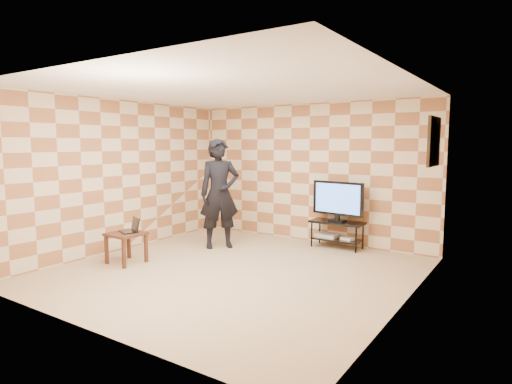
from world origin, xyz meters
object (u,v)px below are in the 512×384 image
(side_table, at_px, (126,238))
(person, at_px, (220,194))
(tv_stand, at_px, (337,228))
(tv, at_px, (338,199))

(side_table, distance_m, person, 1.87)
(tv_stand, relative_size, side_table, 1.84)
(tv_stand, bearing_deg, person, -147.65)
(tv, height_order, side_table, tv)
(tv_stand, distance_m, person, 2.26)
(tv_stand, relative_size, person, 0.49)
(side_table, relative_size, person, 0.27)
(tv, distance_m, side_table, 3.77)
(tv_stand, relative_size, tv, 0.97)
(tv_stand, bearing_deg, tv, -83.00)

